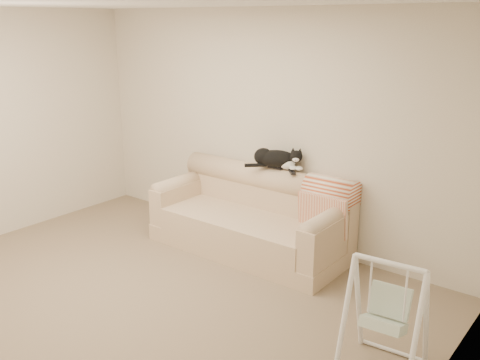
# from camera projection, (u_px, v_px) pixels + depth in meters

# --- Properties ---
(ground_plane) EXTENTS (5.00, 5.00, 0.00)m
(ground_plane) POSITION_uv_depth(u_px,v_px,m) (138.00, 303.00, 4.84)
(ground_plane) COLOR #74624D
(ground_plane) RESTS_ON ground
(room_shell) EXTENTS (5.04, 4.04, 2.60)m
(room_shell) POSITION_uv_depth(u_px,v_px,m) (127.00, 138.00, 4.41)
(room_shell) COLOR beige
(room_shell) RESTS_ON ground
(sofa) EXTENTS (2.20, 0.93, 0.90)m
(sofa) POSITION_uv_depth(u_px,v_px,m) (252.00, 219.00, 5.91)
(sofa) COLOR tan
(sofa) RESTS_ON ground
(remote_a) EXTENTS (0.18, 0.06, 0.03)m
(remote_a) POSITION_uv_depth(u_px,v_px,m) (275.00, 167.00, 5.85)
(remote_a) COLOR black
(remote_a) RESTS_ON sofa
(remote_b) EXTENTS (0.15, 0.16, 0.02)m
(remote_b) POSITION_uv_depth(u_px,v_px,m) (292.00, 172.00, 5.69)
(remote_b) COLOR black
(remote_b) RESTS_ON sofa
(tuxedo_cat) EXTENTS (0.61, 0.43, 0.25)m
(tuxedo_cat) POSITION_uv_depth(u_px,v_px,m) (277.00, 159.00, 5.80)
(tuxedo_cat) COLOR black
(tuxedo_cat) RESTS_ON sofa
(throw_blanket) EXTENTS (0.54, 0.38, 0.58)m
(throw_blanket) POSITION_uv_depth(u_px,v_px,m) (330.00, 196.00, 5.49)
(throw_blanket) COLOR #BA421B
(throw_blanket) RESTS_ON sofa
(baby_swing) EXTENTS (0.59, 0.62, 0.89)m
(baby_swing) POSITION_uv_depth(u_px,v_px,m) (385.00, 317.00, 3.78)
(baby_swing) COLOR white
(baby_swing) RESTS_ON ground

